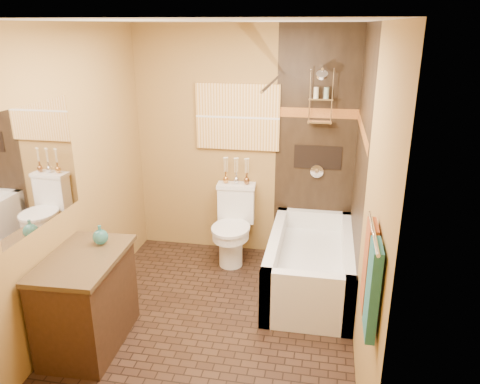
% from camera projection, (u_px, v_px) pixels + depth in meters
% --- Properties ---
extents(floor, '(3.00, 3.00, 0.00)m').
position_uv_depth(floor, '(213.00, 323.00, 4.11)').
color(floor, black).
rests_on(floor, ground).
extents(wall_left, '(0.02, 3.00, 2.50)m').
position_uv_depth(wall_left, '(70.00, 181.00, 3.89)').
color(wall_left, olive).
rests_on(wall_left, floor).
extents(wall_right, '(0.02, 3.00, 2.50)m').
position_uv_depth(wall_right, '(367.00, 199.00, 3.48)').
color(wall_right, olive).
rests_on(wall_right, floor).
extents(wall_back, '(2.40, 0.02, 2.50)m').
position_uv_depth(wall_back, '(244.00, 144.00, 5.07)').
color(wall_back, olive).
rests_on(wall_back, floor).
extents(wall_front, '(2.40, 0.02, 2.50)m').
position_uv_depth(wall_front, '(136.00, 289.00, 2.30)').
color(wall_front, olive).
rests_on(wall_front, floor).
extents(ceiling, '(3.00, 3.00, 0.00)m').
position_uv_depth(ceiling, '(206.00, 21.00, 3.26)').
color(ceiling, silver).
rests_on(ceiling, wall_back).
extents(alcove_tile_back, '(0.85, 0.01, 2.50)m').
position_uv_depth(alcove_tile_back, '(316.00, 148.00, 4.93)').
color(alcove_tile_back, black).
rests_on(alcove_tile_back, wall_back).
extents(alcove_tile_right, '(0.01, 1.50, 2.50)m').
position_uv_depth(alcove_tile_right, '(360.00, 170.00, 4.17)').
color(alcove_tile_right, black).
rests_on(alcove_tile_right, wall_right).
extents(mosaic_band_back, '(0.85, 0.01, 0.10)m').
position_uv_depth(mosaic_band_back, '(318.00, 113.00, 4.79)').
color(mosaic_band_back, brown).
rests_on(mosaic_band_back, alcove_tile_back).
extents(mosaic_band_right, '(0.01, 1.50, 0.10)m').
position_uv_depth(mosaic_band_right, '(362.00, 129.00, 4.05)').
color(mosaic_band_right, brown).
rests_on(mosaic_band_right, alcove_tile_right).
extents(alcove_niche, '(0.50, 0.01, 0.25)m').
position_uv_depth(alcove_niche, '(318.00, 157.00, 4.95)').
color(alcove_niche, black).
rests_on(alcove_niche, alcove_tile_back).
extents(shower_fixtures, '(0.24, 0.33, 1.16)m').
position_uv_depth(shower_fixtures, '(320.00, 110.00, 4.68)').
color(shower_fixtures, silver).
rests_on(shower_fixtures, floor).
extents(curtain_rod, '(0.03, 1.55, 0.03)m').
position_uv_depth(curtain_rod, '(274.00, 80.00, 4.05)').
color(curtain_rod, silver).
rests_on(curtain_rod, wall_back).
extents(towel_bar, '(0.02, 0.55, 0.02)m').
position_uv_depth(towel_bar, '(374.00, 232.00, 2.45)').
color(towel_bar, silver).
rests_on(towel_bar, wall_right).
extents(towel_teal, '(0.05, 0.22, 0.52)m').
position_uv_depth(towel_teal, '(373.00, 290.00, 2.42)').
color(towel_teal, '#1D5D61').
rests_on(towel_teal, towel_bar).
extents(towel_rust, '(0.05, 0.22, 0.52)m').
position_uv_depth(towel_rust, '(369.00, 266.00, 2.66)').
color(towel_rust, '#913B1A').
rests_on(towel_rust, towel_bar).
extents(sunset_painting, '(0.90, 0.04, 0.70)m').
position_uv_depth(sunset_painting, '(238.00, 117.00, 4.96)').
color(sunset_painting, '#C6882E').
rests_on(sunset_painting, wall_back).
extents(vanity_mirror, '(0.01, 1.00, 0.90)m').
position_uv_depth(vanity_mirror, '(37.00, 166.00, 3.41)').
color(vanity_mirror, white).
rests_on(vanity_mirror, wall_left).
extents(bathtub, '(0.80, 1.50, 0.55)m').
position_uv_depth(bathtub, '(310.00, 268.00, 4.59)').
color(bathtub, white).
rests_on(bathtub, floor).
extents(toilet, '(0.43, 0.63, 0.83)m').
position_uv_depth(toilet, '(233.00, 225.00, 5.09)').
color(toilet, white).
rests_on(toilet, floor).
extents(vanity, '(0.58, 0.91, 0.79)m').
position_uv_depth(vanity, '(87.00, 301.00, 3.73)').
color(vanity, black).
rests_on(vanity, floor).
extents(teal_bottle, '(0.15, 0.15, 0.20)m').
position_uv_depth(teal_bottle, '(100.00, 235.00, 3.78)').
color(teal_bottle, '#26736F').
rests_on(teal_bottle, vanity).
extents(bud_vases, '(0.29, 0.06, 0.29)m').
position_uv_depth(bud_vases, '(236.00, 170.00, 5.07)').
color(bud_vases, '#C7883E').
rests_on(bud_vases, toilet).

